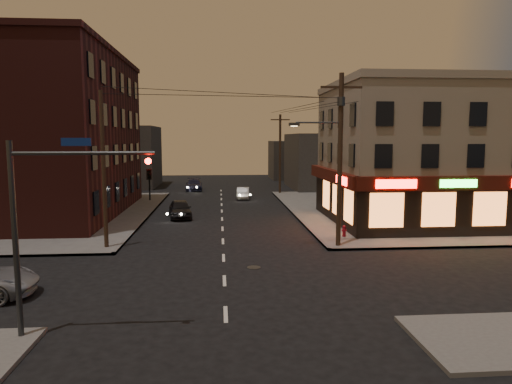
{
  "coord_description": "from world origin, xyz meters",
  "views": [
    {
      "loc": [
        -0.18,
        -20.2,
        6.47
      ],
      "look_at": [
        2.03,
        7.28,
        3.2
      ],
      "focal_mm": 32.0,
      "sensor_mm": 36.0,
      "label": 1
    }
  ],
  "objects": [
    {
      "name": "bg_building_ne_b",
      "position": [
        12.0,
        52.0,
        3.0
      ],
      "size": [
        8.0,
        8.0,
        6.0
      ],
      "primitive_type": "cube",
      "color": "#3F3D3A",
      "rests_on": "ground"
    },
    {
      "name": "bg_building_ne_a",
      "position": [
        14.0,
        38.0,
        3.5
      ],
      "size": [
        10.0,
        12.0,
        7.0
      ],
      "primitive_type": "cube",
      "color": "#3F3D3A",
      "rests_on": "ground"
    },
    {
      "name": "sedan_near",
      "position": [
        -3.41,
        16.91,
        0.73
      ],
      "size": [
        2.29,
        4.47,
        1.46
      ],
      "primitive_type": "imported",
      "rotation": [
        0.0,
        0.0,
        0.14
      ],
      "color": "black",
      "rests_on": "ground"
    },
    {
      "name": "sidewalk_nw",
      "position": [
        -18.0,
        19.0,
        0.07
      ],
      "size": [
        24.0,
        28.0,
        0.15
      ],
      "primitive_type": "cube",
      "color": "#514F4C",
      "rests_on": "ground"
    },
    {
      "name": "traffic_signal",
      "position": [
        -5.57,
        -5.6,
        4.16
      ],
      "size": [
        4.49,
        0.32,
        6.47
      ],
      "color": "#333538",
      "rests_on": "ground"
    },
    {
      "name": "ground",
      "position": [
        0.0,
        0.0,
        0.0
      ],
      "size": [
        120.0,
        120.0,
        0.0
      ],
      "primitive_type": "plane",
      "color": "black",
      "rests_on": "ground"
    },
    {
      "name": "sedan_mid",
      "position": [
        2.31,
        28.16,
        0.61
      ],
      "size": [
        1.52,
        3.77,
        1.22
      ],
      "primitive_type": "imported",
      "rotation": [
        0.0,
        0.0,
        -0.06
      ],
      "color": "gray",
      "rests_on": "ground"
    },
    {
      "name": "sedan_far",
      "position": [
        -3.35,
        36.62,
        0.7
      ],
      "size": [
        2.16,
        4.9,
        1.4
      ],
      "primitive_type": "imported",
      "rotation": [
        0.0,
        0.0,
        0.04
      ],
      "color": "#191B32",
      "rests_on": "ground"
    },
    {
      "name": "fire_hydrant",
      "position": [
        7.8,
        8.11,
        0.55
      ],
      "size": [
        0.33,
        0.33,
        0.74
      ],
      "rotation": [
        0.0,
        0.0,
        -0.23
      ],
      "color": "maroon",
      "rests_on": "sidewalk_ne"
    },
    {
      "name": "pizza_building",
      "position": [
        15.93,
        13.43,
        5.35
      ],
      "size": [
        15.85,
        12.85,
        10.5
      ],
      "color": "gray",
      "rests_on": "sidewalk_ne"
    },
    {
      "name": "sidewalk_ne",
      "position": [
        18.0,
        19.0,
        0.07
      ],
      "size": [
        24.0,
        28.0,
        0.15
      ],
      "primitive_type": "cube",
      "color": "#514F4C",
      "rests_on": "ground"
    },
    {
      "name": "utility_pole_main",
      "position": [
        6.68,
        5.8,
        5.76
      ],
      "size": [
        4.2,
        0.44,
        10.0
      ],
      "color": "#382619",
      "rests_on": "sidewalk_ne"
    },
    {
      "name": "utility_pole_far",
      "position": [
        6.8,
        32.0,
        4.65
      ],
      "size": [
        0.26,
        0.26,
        9.0
      ],
      "primitive_type": "cylinder",
      "color": "#382619",
      "rests_on": "sidewalk_ne"
    },
    {
      "name": "bg_building_nw",
      "position": [
        -13.0,
        42.0,
        4.0
      ],
      "size": [
        9.0,
        10.0,
        8.0
      ],
      "primitive_type": "cube",
      "color": "#3F3D3A",
      "rests_on": "ground"
    },
    {
      "name": "utility_pole_west",
      "position": [
        -6.8,
        6.5,
        4.65
      ],
      "size": [
        0.24,
        0.24,
        9.0
      ],
      "primitive_type": "cylinder",
      "color": "#382619",
      "rests_on": "sidewalk_nw"
    },
    {
      "name": "brick_apartment",
      "position": [
        -14.5,
        19.0,
        6.65
      ],
      "size": [
        12.0,
        20.0,
        13.0
      ],
      "primitive_type": "cube",
      "color": "#401714",
      "rests_on": "sidewalk_nw"
    }
  ]
}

